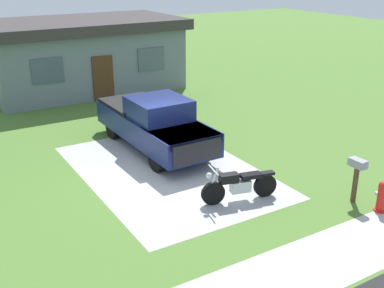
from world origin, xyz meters
The scene contains 8 objects.
ground_plane centered at (0.00, 0.00, 0.00)m, with size 80.00×80.00×0.00m, color #4D742F.
driveway_pad centered at (0.00, 0.00, 0.00)m, with size 5.01×7.47×0.01m, color #AFAFAF.
sidewalk_strip centered at (0.00, -6.00, 0.00)m, with size 36.00×1.80×0.01m, color #B8B8B2.
motorcycle centered at (0.74, -2.75, 0.47)m, with size 2.18×0.84×1.09m.
pickup_truck centered at (0.55, 2.03, 0.95)m, with size 2.07×5.65×1.90m.
fire_hydrant centered at (3.57, -5.17, 0.43)m, with size 0.32×0.40×0.87m.
mailbox centered at (3.38, -4.44, 0.98)m, with size 0.26×0.48×1.26m.
neighbor_house centered at (1.30, 11.22, 1.79)m, with size 9.60×5.60×3.50m.
Camera 1 is at (-6.40, -12.07, 6.18)m, focal length 44.42 mm.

